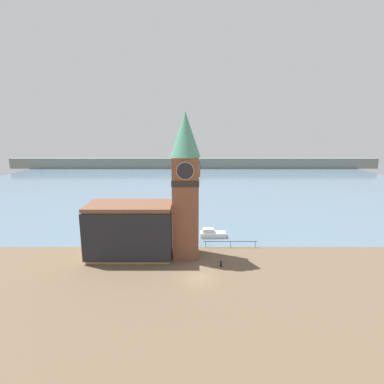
% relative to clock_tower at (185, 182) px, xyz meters
% --- Properties ---
extents(ground_plane, '(160.00, 160.00, 0.00)m').
position_rel_clock_tower_xyz_m(ground_plane, '(1.85, -7.39, -11.55)').
color(ground_plane, brown).
extents(water, '(160.00, 120.00, 0.00)m').
position_rel_clock_tower_xyz_m(water, '(1.85, 63.25, -11.55)').
color(water, slate).
rests_on(water, ground_plane).
extents(far_shoreline, '(180.00, 3.00, 5.00)m').
position_rel_clock_tower_xyz_m(far_shoreline, '(1.85, 103.25, -9.05)').
color(far_shoreline, gray).
rests_on(far_shoreline, water).
extents(pier_railing, '(8.82, 0.08, 1.09)m').
position_rel_clock_tower_xyz_m(pier_railing, '(7.33, 3.00, -10.61)').
color(pier_railing, '#333338').
rests_on(pier_railing, ground_plane).
extents(clock_tower, '(4.43, 4.43, 21.73)m').
position_rel_clock_tower_xyz_m(clock_tower, '(0.00, 0.00, 0.00)').
color(clock_tower, brown).
rests_on(clock_tower, ground_plane).
extents(pier_building, '(12.79, 6.69, 8.28)m').
position_rel_clock_tower_xyz_m(pier_building, '(-8.41, -0.37, -7.39)').
color(pier_building, tan).
rests_on(pier_building, ground_plane).
extents(boat_near, '(4.64, 1.94, 1.63)m').
position_rel_clock_tower_xyz_m(boat_near, '(4.59, 7.89, -10.94)').
color(boat_near, silver).
rests_on(boat_near, water).
extents(mooring_bollard_near, '(0.34, 0.34, 0.86)m').
position_rel_clock_tower_xyz_m(mooring_bollard_near, '(5.09, -3.97, -11.09)').
color(mooring_bollard_near, black).
rests_on(mooring_bollard_near, ground_plane).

